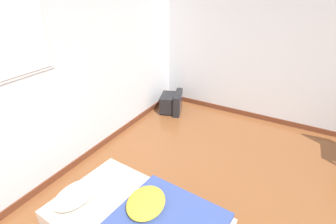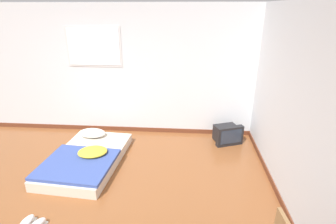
% 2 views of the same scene
% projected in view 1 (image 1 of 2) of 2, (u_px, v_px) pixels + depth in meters
% --- Properties ---
extents(wall_back, '(8.11, 0.08, 2.60)m').
position_uv_depth(wall_back, '(37.00, 82.00, 2.84)').
color(wall_back, silver).
rests_on(wall_back, ground_plane).
extents(wall_right, '(0.08, 7.37, 2.60)m').
position_uv_depth(wall_right, '(312.00, 53.00, 3.96)').
color(wall_right, silver).
rests_on(wall_right, ground_plane).
extents(mattress_bed, '(1.22, 1.84, 0.31)m').
position_uv_depth(mattress_bed, '(135.00, 220.00, 2.66)').
color(mattress_bed, beige).
rests_on(mattress_bed, ground_plane).
extents(crt_tv, '(0.58, 0.52, 0.39)m').
position_uv_depth(crt_tv, '(172.00, 103.00, 4.97)').
color(crt_tv, black).
rests_on(crt_tv, ground_plane).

